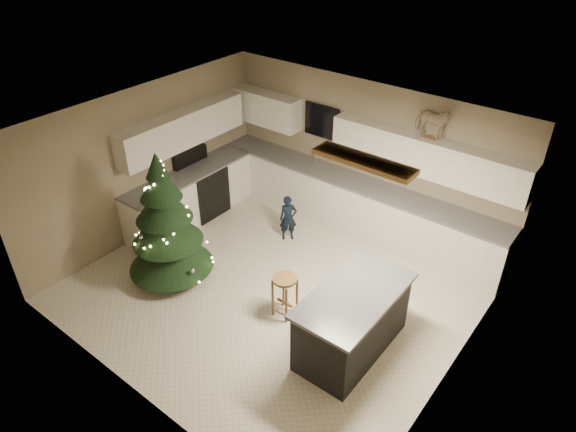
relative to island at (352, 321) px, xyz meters
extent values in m
plane|color=beige|center=(-1.55, 0.29, -0.48)|extent=(5.50, 5.50, 0.00)
cube|color=gray|center=(-1.55, 2.79, 0.82)|extent=(5.50, 0.02, 2.60)
cube|color=gray|center=(-1.55, -2.21, 0.82)|extent=(5.50, 0.02, 2.60)
cube|color=gray|center=(-4.30, 0.29, 0.82)|extent=(0.02, 5.00, 2.60)
cube|color=gray|center=(1.20, 0.29, 0.82)|extent=(0.02, 5.00, 2.60)
cube|color=silver|center=(-1.55, 0.29, 2.12)|extent=(5.50, 5.00, 0.02)
cube|color=brown|center=(-0.25, 0.39, 2.07)|extent=(1.25, 0.32, 0.06)
cube|color=white|center=(-0.25, 0.39, 2.04)|extent=(1.15, 0.24, 0.02)
cube|color=white|center=(-1.55, 2.49, -0.03)|extent=(5.48, 0.60, 0.90)
cube|color=white|center=(-4.00, 0.89, -0.03)|extent=(0.60, 2.60, 0.90)
cube|color=slate|center=(-1.55, 2.48, 0.44)|extent=(5.48, 0.62, 0.04)
cube|color=slate|center=(-3.99, 0.89, 0.44)|extent=(0.62, 2.60, 0.04)
cube|color=white|center=(-3.60, 2.61, 1.22)|extent=(1.40, 0.35, 0.60)
cube|color=white|center=(-0.40, 2.61, 1.22)|extent=(3.20, 0.35, 0.60)
cube|color=white|center=(-4.13, 1.01, 1.22)|extent=(0.35, 2.60, 0.60)
cube|color=black|center=(-2.45, 2.76, 1.22)|extent=(0.70, 0.04, 0.60)
cube|color=#99999E|center=(-2.45, 2.49, 0.42)|extent=(0.55, 0.40, 0.06)
cylinder|color=#99999E|center=(-2.45, 2.59, 0.58)|extent=(0.03, 0.03, 0.24)
cube|color=black|center=(-3.98, 1.19, -0.03)|extent=(0.64, 0.75, 0.90)
cube|color=black|center=(-4.23, 1.19, 0.57)|extent=(0.10, 0.75, 0.30)
cube|color=black|center=(0.00, 0.00, -0.03)|extent=(0.80, 1.60, 0.90)
cube|color=#36353B|center=(0.00, 0.00, 0.45)|extent=(0.90, 1.70, 0.05)
cylinder|color=brown|center=(-1.09, -0.03, 0.16)|extent=(0.35, 0.35, 0.04)
cylinder|color=brown|center=(-1.21, -0.16, -0.17)|extent=(0.04, 0.04, 0.62)
cylinder|color=brown|center=(-0.97, -0.16, -0.17)|extent=(0.04, 0.04, 0.62)
cylinder|color=brown|center=(-1.21, 0.09, -0.17)|extent=(0.04, 0.04, 0.62)
cylinder|color=brown|center=(-0.97, 0.09, -0.17)|extent=(0.04, 0.04, 0.62)
cube|color=brown|center=(-1.09, -0.03, -0.28)|extent=(0.27, 0.03, 0.03)
cylinder|color=#3F2816|center=(-3.02, -0.44, -0.34)|extent=(0.11, 0.11, 0.29)
cone|color=#193719|center=(-3.02, -0.44, 0.05)|extent=(1.30, 1.30, 0.67)
cone|color=#193719|center=(-3.02, -0.44, 0.47)|extent=(1.07, 1.07, 0.57)
cone|color=#193719|center=(-3.02, -0.44, 0.86)|extent=(0.84, 0.84, 0.52)
cone|color=#193719|center=(-3.02, -0.44, 1.19)|extent=(0.61, 0.61, 0.48)
cone|color=#193719|center=(-3.02, -0.44, 1.48)|extent=(0.34, 0.34, 0.38)
sphere|color=#FFD88C|center=(-2.34, -0.44, -0.24)|extent=(0.03, 0.03, 0.03)
sphere|color=#FFD88C|center=(-2.42, -0.18, -0.19)|extent=(0.03, 0.03, 0.03)
sphere|color=#FFD88C|center=(-2.59, 0.03, -0.13)|extent=(0.03, 0.03, 0.03)
sphere|color=#FFD88C|center=(-2.82, 0.15, -0.08)|extent=(0.03, 0.03, 0.03)
sphere|color=#FFD88C|center=(-3.07, 0.16, -0.03)|extent=(0.03, 0.03, 0.03)
sphere|color=#FFD88C|center=(-3.30, 0.07, 0.03)|extent=(0.03, 0.03, 0.03)
sphere|color=#FFD88C|center=(-3.47, -0.09, 0.08)|extent=(0.03, 0.03, 0.03)
sphere|color=#FFD88C|center=(-3.55, -0.30, 0.13)|extent=(0.03, 0.03, 0.03)
sphere|color=#FFD88C|center=(-3.54, -0.52, 0.19)|extent=(0.03, 0.03, 0.03)
sphere|color=#FFD88C|center=(-3.45, -0.71, 0.24)|extent=(0.03, 0.03, 0.03)
sphere|color=#FFD88C|center=(-3.30, -0.85, 0.29)|extent=(0.03, 0.03, 0.03)
sphere|color=#FFD88C|center=(-3.11, -0.91, 0.35)|extent=(0.03, 0.03, 0.03)
sphere|color=#FFD88C|center=(-2.92, -0.89, 0.40)|extent=(0.03, 0.03, 0.03)
sphere|color=#FFD88C|center=(-2.76, -0.79, 0.45)|extent=(0.03, 0.03, 0.03)
sphere|color=#FFD88C|center=(-2.66, -0.65, 0.51)|extent=(0.03, 0.03, 0.03)
sphere|color=#FFD88C|center=(-2.62, -0.48, 0.56)|extent=(0.03, 0.03, 0.03)
sphere|color=#FFD88C|center=(-2.66, -0.33, 0.61)|extent=(0.03, 0.03, 0.03)
sphere|color=#FFD88C|center=(-2.75, -0.20, 0.67)|extent=(0.03, 0.03, 0.03)
sphere|color=#FFD88C|center=(-2.87, -0.13, 0.72)|extent=(0.03, 0.03, 0.03)
sphere|color=#FFD88C|center=(-3.01, -0.12, 0.77)|extent=(0.03, 0.03, 0.03)
sphere|color=#FFD88C|center=(-3.14, -0.16, 0.83)|extent=(0.03, 0.03, 0.03)
sphere|color=#FFD88C|center=(-3.23, -0.24, 0.88)|extent=(0.03, 0.03, 0.03)
sphere|color=#FFD88C|center=(-3.27, -0.35, 0.93)|extent=(0.03, 0.03, 0.03)
sphere|color=#FFD88C|center=(-3.27, -0.45, 0.98)|extent=(0.03, 0.03, 0.03)
sphere|color=#FFD88C|center=(-3.23, -0.54, 1.04)|extent=(0.03, 0.03, 0.03)
sphere|color=#FFD88C|center=(-3.16, -0.61, 1.09)|extent=(0.03, 0.03, 0.03)
sphere|color=#FFD88C|center=(-3.08, -0.63, 1.14)|extent=(0.03, 0.03, 0.03)
sphere|color=#FFD88C|center=(-3.00, -0.62, 1.20)|extent=(0.03, 0.03, 0.03)
sphere|color=#FFD88C|center=(-2.94, -0.58, 1.25)|extent=(0.03, 0.03, 0.03)
sphere|color=#FFD88C|center=(-2.91, -0.52, 1.30)|extent=(0.03, 0.03, 0.03)
sphere|color=#FFD88C|center=(-2.90, -0.47, 1.36)|extent=(0.03, 0.03, 0.03)
sphere|color=#FFD88C|center=(-2.92, -0.42, 1.41)|extent=(0.03, 0.03, 0.03)
sphere|color=#FFD88C|center=(-2.95, -0.39, 1.46)|extent=(0.03, 0.03, 0.03)
sphere|color=#FFD88C|center=(-2.99, -0.39, 1.52)|extent=(0.03, 0.03, 0.03)
sphere|color=silver|center=(-2.45, -0.44, -0.07)|extent=(0.07, 0.07, 0.07)
sphere|color=silver|center=(-3.30, -0.05, 0.17)|extent=(0.07, 0.07, 0.07)
sphere|color=silver|center=(-3.14, -0.82, 0.42)|extent=(0.07, 0.07, 0.07)
sphere|color=silver|center=(-2.73, -0.35, 0.67)|extent=(0.07, 0.07, 0.07)
sphere|color=silver|center=(-3.20, -0.31, 0.91)|extent=(0.07, 0.07, 0.07)
sphere|color=silver|center=(-3.02, -0.57, 1.16)|extent=(0.07, 0.07, 0.07)
sphere|color=silver|center=(-2.99, -0.42, 1.40)|extent=(0.07, 0.07, 0.07)
imported|color=black|center=(-2.21, 1.48, -0.07)|extent=(0.35, 0.35, 0.82)
cube|color=brown|center=(-0.40, 2.58, 1.53)|extent=(0.22, 0.02, 0.02)
cube|color=brown|center=(-0.40, 2.65, 1.53)|extent=(0.22, 0.02, 0.02)
imported|color=beige|center=(-0.40, 2.61, 1.78)|extent=(0.57, 0.26, 0.48)
camera|label=1|loc=(2.30, -4.30, 4.75)|focal=32.00mm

